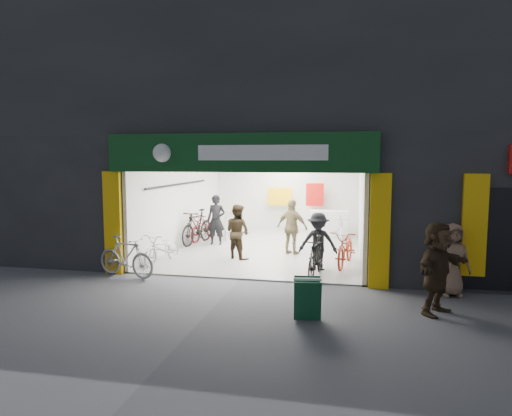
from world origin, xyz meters
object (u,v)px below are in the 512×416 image
(pedestrian_near, at_px, (452,260))
(bike_right_front, at_px, (316,257))
(bike_left_front, at_px, (163,248))
(sandwich_board, at_px, (307,298))
(parked_bike, at_px, (126,257))

(pedestrian_near, bearing_deg, bike_right_front, 150.92)
(bike_right_front, height_order, pedestrian_near, pedestrian_near)
(bike_left_front, distance_m, bike_right_front, 4.35)
(bike_left_front, xyz_separation_m, sandwich_board, (4.38, -3.67, -0.01))
(bike_left_front, xyz_separation_m, parked_bike, (-0.30, -1.55, 0.08))
(parked_bike, bearing_deg, sandwich_board, -99.38)
(bike_left_front, relative_size, bike_right_front, 0.96)
(parked_bike, height_order, sandwich_board, parked_bike)
(parked_bike, relative_size, sandwich_board, 2.27)
(bike_right_front, relative_size, parked_bike, 0.99)
(parked_bike, distance_m, pedestrian_near, 7.54)
(bike_left_front, distance_m, parked_bike, 1.58)
(bike_left_front, distance_m, sandwich_board, 5.72)
(sandwich_board, bearing_deg, bike_left_front, 132.94)
(parked_bike, bearing_deg, bike_right_front, -63.85)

